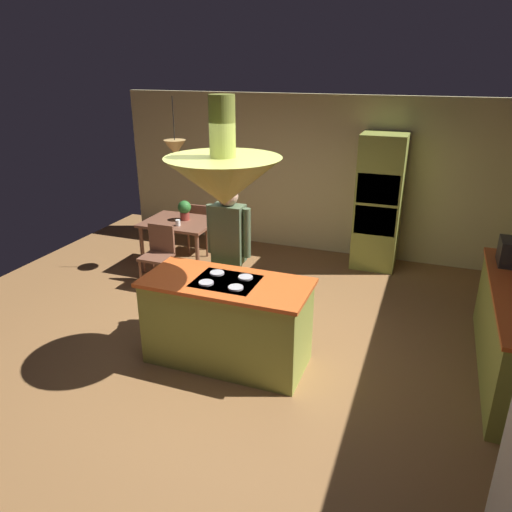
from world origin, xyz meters
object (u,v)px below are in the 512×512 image
chair_by_back_wall (199,225)px  chair_facing_island (159,251)px  oven_tower (379,202)px  person_at_island (229,249)px  kitchen_island (227,321)px  cup_on_table (178,223)px  dining_table (180,228)px  potted_plant_on_table (184,209)px

chair_by_back_wall → chair_facing_island: bearing=90.0°
oven_tower → person_at_island: oven_tower is taller
kitchen_island → cup_on_table: 2.50m
chair_by_back_wall → person_at_island: bearing=124.8°
kitchen_island → person_at_island: (-0.26, 0.67, 0.54)m
kitchen_island → chair_facing_island: kitchen_island is taller
person_at_island → dining_table: bearing=135.2°
dining_table → chair_by_back_wall: chair_by_back_wall is taller
potted_plant_on_table → oven_tower: bearing=21.0°
person_at_island → cup_on_table: size_ratio=19.49×
dining_table → chair_by_back_wall: bearing=90.0°
oven_tower → cup_on_table: 3.04m
chair_facing_island → cup_on_table: (0.09, 0.43, 0.30)m
dining_table → potted_plant_on_table: potted_plant_on_table is taller
chair_facing_island → potted_plant_on_table: potted_plant_on_table is taller
oven_tower → potted_plant_on_table: oven_tower is taller
oven_tower → chair_facing_island: 3.36m
person_at_island → chair_by_back_wall: size_ratio=2.02×
chair_by_back_wall → potted_plant_on_table: bearing=94.9°
kitchen_island → chair_by_back_wall: bearing=121.8°
person_at_island → cup_on_table: (-1.35, 1.22, -0.21)m
person_at_island → chair_facing_island: (-1.44, 0.79, -0.51)m
kitchen_island → cup_on_table: bearing=130.4°
chair_by_back_wall → dining_table: bearing=90.0°
cup_on_table → person_at_island: bearing=-42.1°
person_at_island → potted_plant_on_table: person_at_island is taller
dining_table → potted_plant_on_table: (0.05, 0.09, 0.27)m
kitchen_island → chair_by_back_wall: (-1.70, 2.74, 0.03)m
chair_facing_island → cup_on_table: 0.53m
person_at_island → chair_by_back_wall: (-1.44, 2.08, -0.51)m
dining_table → chair_by_back_wall: (0.00, 0.64, -0.15)m
oven_tower → person_at_island: bearing=-117.8°
kitchen_island → potted_plant_on_table: bearing=127.1°
oven_tower → chair_by_back_wall: bearing=-169.9°
dining_table → chair_facing_island: chair_facing_island is taller
dining_table → cup_on_table: (0.09, -0.21, 0.15)m
oven_tower → chair_by_back_wall: 2.89m
chair_facing_island → potted_plant_on_table: bearing=86.2°
chair_facing_island → chair_by_back_wall: 1.29m
kitchen_island → chair_by_back_wall: 3.23m
person_at_island → cup_on_table: person_at_island is taller
dining_table → chair_facing_island: 0.66m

